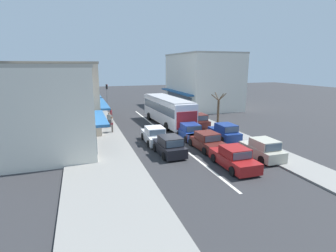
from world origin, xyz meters
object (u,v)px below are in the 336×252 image
(city_bus, at_px, (167,109))
(pedestrian_with_handbag_near, at_px, (109,119))
(parked_hatchback_kerb_second, at_px, (225,132))
(parked_hatchback_kerb_third, at_px, (198,121))
(hatchback_queue_gap_filler, at_px, (169,146))
(sedan_behind_bus_mid, at_px, (155,136))
(sedan_queue_far_back, at_px, (190,132))
(pedestrian_browsing_midblock, at_px, (111,114))
(sedan_adjacent_lane_trail, at_px, (234,158))
(pedestrian_far_walker, at_px, (112,123))
(traffic_light_downstreet, at_px, (107,94))
(parked_hatchback_kerb_front, at_px, (262,149))
(street_tree_right, at_px, (218,111))
(sedan_adjacent_lane_lead, at_px, (207,142))

(city_bus, xyz_separation_m, pedestrian_with_handbag_near, (-6.74, 0.31, -0.81))
(parked_hatchback_kerb_second, distance_m, parked_hatchback_kerb_third, 5.61)
(hatchback_queue_gap_filler, distance_m, sedan_behind_bus_mid, 3.59)
(sedan_queue_far_back, xyz_separation_m, pedestrian_browsing_midblock, (-6.33, 9.69, 0.40))
(city_bus, bearing_deg, parked_hatchback_kerb_second, -68.71)
(parked_hatchback_kerb_second, xyz_separation_m, pedestrian_with_handbag_near, (-9.82, 8.22, 0.36))
(city_bus, distance_m, hatchback_queue_gap_filler, 10.92)
(sedan_adjacent_lane_trail, bearing_deg, pedestrian_far_walker, 119.21)
(parked_hatchback_kerb_third, bearing_deg, parked_hatchback_kerb_second, -88.09)
(parked_hatchback_kerb_third, height_order, pedestrian_with_handbag_near, pedestrian_with_handbag_near)
(hatchback_queue_gap_filler, bearing_deg, traffic_light_downstreet, 97.05)
(sedan_queue_far_back, relative_size, parked_hatchback_kerb_front, 1.15)
(city_bus, height_order, street_tree_right, street_tree_right)
(sedan_queue_far_back, distance_m, sedan_behind_bus_mid, 3.60)
(traffic_light_downstreet, distance_m, street_tree_right, 17.72)
(pedestrian_browsing_midblock, relative_size, pedestrian_far_walker, 1.00)
(street_tree_right, bearing_deg, pedestrian_with_handbag_near, 160.19)
(hatchback_queue_gap_filler, bearing_deg, pedestrian_far_walker, 112.65)
(parked_hatchback_kerb_second, xyz_separation_m, pedestrian_far_walker, (-9.83, 5.79, 0.36))
(hatchback_queue_gap_filler, xyz_separation_m, pedestrian_far_walker, (-3.43, 8.23, 0.36))
(sedan_adjacent_lane_trail, bearing_deg, city_bus, 90.16)
(street_tree_right, bearing_deg, hatchback_queue_gap_filler, -140.47)
(sedan_queue_far_back, relative_size, pedestrian_with_handbag_near, 2.63)
(sedan_queue_far_back, relative_size, sedan_behind_bus_mid, 1.01)
(sedan_queue_far_back, height_order, pedestrian_with_handbag_near, pedestrian_with_handbag_near)
(street_tree_right, distance_m, pedestrian_with_handbag_near, 12.12)
(sedan_adjacent_lane_trail, height_order, street_tree_right, street_tree_right)
(street_tree_right, relative_size, pedestrian_far_walker, 2.46)
(city_bus, bearing_deg, sedan_adjacent_lane_trail, -89.84)
(city_bus, relative_size, parked_hatchback_kerb_second, 2.95)
(hatchback_queue_gap_filler, bearing_deg, parked_hatchback_kerb_front, -25.47)
(parked_hatchback_kerb_second, height_order, traffic_light_downstreet, traffic_light_downstreet)
(sedan_queue_far_back, xyz_separation_m, sedan_behind_bus_mid, (-3.59, -0.22, 0.00))
(sedan_adjacent_lane_trail, xyz_separation_m, parked_hatchback_kerb_third, (2.85, 11.96, 0.05))
(sedan_adjacent_lane_trail, bearing_deg, parked_hatchback_kerb_third, 76.59)
(street_tree_right, xyz_separation_m, pedestrian_browsing_midblock, (-10.86, 6.93, -0.91))
(sedan_adjacent_lane_lead, distance_m, pedestrian_far_walker, 10.46)
(pedestrian_far_walker, bearing_deg, pedestrian_with_handbag_near, 89.74)
(sedan_queue_far_back, relative_size, pedestrian_far_walker, 2.63)
(traffic_light_downstreet, bearing_deg, parked_hatchback_kerb_front, -69.40)
(city_bus, distance_m, parked_hatchback_kerb_second, 8.56)
(hatchback_queue_gap_filler, bearing_deg, pedestrian_browsing_midblock, 102.20)
(city_bus, height_order, sedan_behind_bus_mid, city_bus)
(parked_hatchback_kerb_third, bearing_deg, traffic_light_downstreet, 124.56)
(parked_hatchback_kerb_front, relative_size, pedestrian_far_walker, 2.29)
(sedan_adjacent_lane_lead, height_order, sedan_adjacent_lane_trail, same)
(sedan_adjacent_lane_lead, distance_m, sedan_behind_bus_mid, 4.85)
(hatchback_queue_gap_filler, distance_m, sedan_adjacent_lane_lead, 3.43)
(city_bus, relative_size, parked_hatchback_kerb_front, 2.94)
(parked_hatchback_kerb_third, distance_m, street_tree_right, 2.62)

